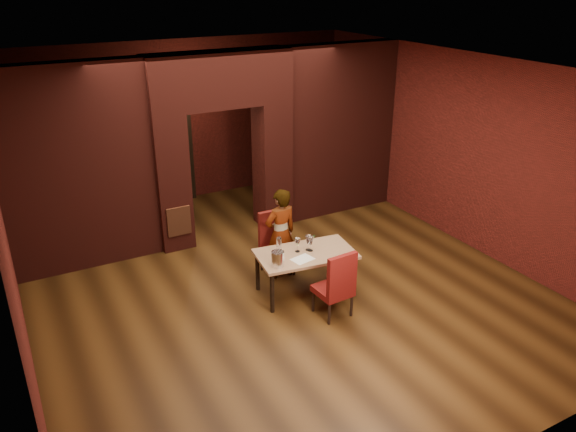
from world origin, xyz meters
name	(u,v)px	position (x,y,z in m)	size (l,w,h in m)	color
floor	(277,282)	(0.00, 0.00, 0.00)	(8.00, 8.00, 0.00)	#492D12
ceiling	(275,69)	(0.00, 0.00, 3.20)	(7.00, 8.00, 0.04)	silver
wall_back	(184,122)	(0.00, 4.00, 1.60)	(7.00, 0.04, 3.20)	maroon
wall_front	(496,330)	(0.00, -4.00, 1.60)	(7.00, 0.04, 3.20)	maroon
wall_left	(5,235)	(-3.50, 0.00, 1.60)	(0.04, 8.00, 3.20)	maroon
wall_right	(460,149)	(3.50, 0.00, 1.60)	(0.04, 8.00, 3.20)	maroon
pillar_left	(170,182)	(-0.95, 2.00, 1.15)	(0.55, 0.55, 2.30)	maroon
pillar_right	(272,165)	(0.95, 2.00, 1.15)	(0.55, 0.55, 2.30)	maroon
lintel	(219,80)	(0.00, 2.00, 2.75)	(2.45, 0.55, 0.90)	maroon
wing_wall_left	(78,170)	(-2.36, 2.00, 1.60)	(2.27, 0.35, 3.20)	maroon
wing_wall_right	(339,130)	(2.36, 2.00, 1.60)	(2.27, 0.35, 3.20)	maroon
vent_panel	(179,221)	(-0.95, 1.71, 0.55)	(0.40, 0.03, 0.50)	#A75530
rear_door	(168,152)	(-0.40, 3.94, 1.05)	(0.90, 0.08, 2.10)	black
rear_door_frame	(168,153)	(-0.40, 3.90, 1.05)	(1.02, 0.04, 2.22)	black
dining_table	(305,273)	(0.23, -0.45, 0.33)	(1.40, 0.79, 0.66)	tan
chair_far	(278,244)	(0.15, 0.27, 0.49)	(0.45, 0.45, 0.99)	maroon
chair_near	(333,282)	(0.27, -1.12, 0.49)	(0.45, 0.45, 0.99)	maroon
person_seated	(281,234)	(0.15, 0.16, 0.72)	(0.52, 0.34, 1.44)	white
wine_glass_a	(297,245)	(0.14, -0.36, 0.76)	(0.09, 0.09, 0.21)	white
wine_glass_b	(308,243)	(0.30, -0.40, 0.77)	(0.09, 0.09, 0.23)	white
wine_glass_c	(310,244)	(0.32, -0.43, 0.77)	(0.09, 0.09, 0.22)	white
tasting_sheet	(303,259)	(0.09, -0.60, 0.66)	(0.30, 0.22, 0.00)	white
wine_bucket	(278,259)	(-0.31, -0.61, 0.77)	(0.18, 0.18, 0.22)	silver
water_bottle	(279,247)	(-0.16, -0.37, 0.81)	(0.07, 0.07, 0.30)	white
potted_plant	(303,250)	(0.65, 0.35, 0.23)	(0.41, 0.35, 0.45)	#356129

